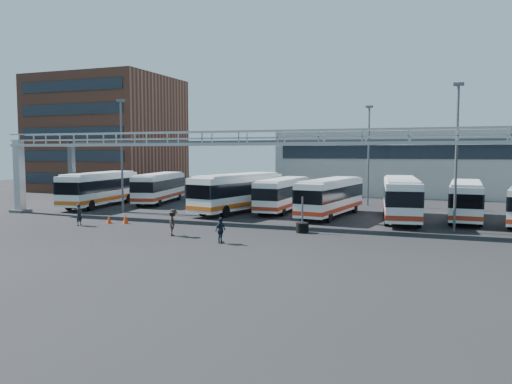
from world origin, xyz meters
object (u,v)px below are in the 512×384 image
(light_pole_mid, at_px, (457,149))
(cone_left, at_px, (109,219))
(bus_0, at_px, (100,188))
(tire_stack, at_px, (302,227))
(light_pole_back, at_px, (369,150))
(pedestrian_c, at_px, (173,223))
(bus_7, at_px, (466,199))
(cone_right, at_px, (126,219))
(bus_1, at_px, (160,187))
(light_pole_left, at_px, (122,150))
(bus_6, at_px, (401,197))
(bus_5, at_px, (331,196))
(pedestrian_d, at_px, (220,230))
(pedestrian_a, at_px, (79,215))
(bus_4, at_px, (283,193))
(bus_3, at_px, (238,191))

(light_pole_mid, distance_m, cone_left, 26.01)
(bus_0, bearing_deg, tire_stack, -27.56)
(light_pole_back, height_order, pedestrian_c, light_pole_back)
(bus_7, xyz_separation_m, cone_right, (-24.63, -11.11, -1.37))
(bus_1, height_order, bus_7, bus_1)
(light_pole_left, xyz_separation_m, tire_stack, (18.25, -5.20, -5.31))
(bus_0, height_order, bus_6, bus_0)
(pedestrian_c, xyz_separation_m, cone_left, (-7.53, 3.30, -0.57))
(bus_5, relative_size, cone_right, 15.15)
(light_pole_back, distance_m, bus_7, 13.09)
(pedestrian_c, bearing_deg, pedestrian_d, -136.24)
(pedestrian_d, bearing_deg, cone_left, 79.93)
(bus_7, relative_size, pedestrian_a, 6.33)
(bus_7, distance_m, pedestrian_d, 21.57)
(bus_4, distance_m, bus_5, 5.31)
(light_pole_mid, xyz_separation_m, pedestrian_d, (-13.33, -9.79, -4.93))
(bus_4, bearing_deg, light_pole_back, 51.27)
(bus_4, bearing_deg, bus_6, -11.63)
(pedestrian_a, relative_size, cone_left, 2.60)
(bus_3, xyz_separation_m, bus_4, (3.70, 1.94, -0.24))
(light_pole_back, bearing_deg, bus_3, -135.77)
(pedestrian_a, relative_size, tire_stack, 0.66)
(bus_3, distance_m, pedestrian_d, 15.61)
(bus_6, distance_m, tire_stack, 10.65)
(cone_left, bearing_deg, cone_right, 16.00)
(cone_left, relative_size, cone_right, 0.88)
(light_pole_back, distance_m, tire_stack, 20.00)
(light_pole_mid, height_order, tire_stack, light_pole_mid)
(bus_3, relative_size, bus_7, 1.14)
(light_pole_left, xyz_separation_m, light_pole_back, (20.00, 14.00, 0.00))
(light_pole_back, xyz_separation_m, bus_0, (-25.33, -10.37, -3.83))
(light_pole_left, relative_size, cone_right, 14.22)
(light_pole_left, distance_m, tire_stack, 19.70)
(bus_1, height_order, bus_5, bus_5)
(tire_stack, bearing_deg, bus_4, 113.66)
(bus_0, distance_m, tire_stack, 25.22)
(bus_3, distance_m, pedestrian_c, 13.47)
(light_pole_left, bearing_deg, bus_4, 23.78)
(tire_stack, bearing_deg, pedestrian_c, -150.99)
(bus_1, distance_m, cone_left, 15.54)
(bus_0, xyz_separation_m, tire_stack, (23.58, -8.83, -1.48))
(light_pole_left, height_order, pedestrian_d, light_pole_left)
(light_pole_mid, relative_size, pedestrian_c, 5.78)
(light_pole_back, distance_m, bus_6, 11.80)
(bus_0, distance_m, bus_4, 18.86)
(bus_6, bearing_deg, cone_left, -161.83)
(light_pole_left, height_order, pedestrian_c, light_pole_left)
(bus_0, xyz_separation_m, pedestrian_d, (20.00, -14.42, -1.11))
(bus_0, distance_m, cone_left, 12.98)
(bus_4, relative_size, cone_right, 14.12)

